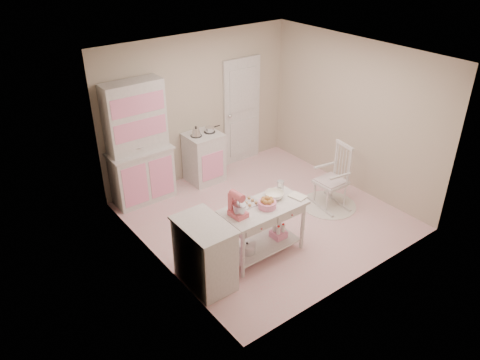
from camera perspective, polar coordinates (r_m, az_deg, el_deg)
name	(u,v)px	position (r m, az deg, el deg)	size (l,w,h in m)	color
room_shell	(268,121)	(6.85, 3.43, 7.14)	(3.84, 3.84, 2.62)	pink
door	(242,111)	(8.99, 0.22, 8.39)	(0.82, 0.05, 2.04)	silver
hutch	(139,144)	(7.75, -12.24, 4.30)	(1.06, 0.50, 2.08)	silver
stove	(204,157)	(8.47, -4.42, 2.77)	(0.62, 0.57, 0.92)	silver
base_cabinet	(205,254)	(6.09, -4.31, -8.96)	(0.54, 0.84, 0.92)	silver
lace_rug	(328,205)	(8.03, 10.72, -2.99)	(0.92, 0.92, 0.01)	white
rocking_chair	(331,177)	(7.76, 11.09, 0.41)	(0.48, 0.72, 1.10)	silver
work_table	(263,230)	(6.60, 2.81, -6.14)	(1.20, 0.60, 0.80)	silver
stand_mixer	(238,205)	(6.08, -0.24, -3.06)	(0.20, 0.28, 0.34)	#E15F6B
cookie_tray	(247,204)	(6.41, 0.83, -2.90)	(0.34, 0.24, 0.02)	silver
bread_basket	(267,204)	(6.34, 3.33, -3.00)	(0.25, 0.25, 0.09)	pink
mixing_bowl	(274,195)	(6.56, 4.20, -1.85)	(0.27, 0.27, 0.09)	white
metal_pitcher	(280,186)	(6.69, 4.93, -0.78)	(0.10, 0.10, 0.17)	silver
recipe_book	(294,199)	(6.56, 6.59, -2.28)	(0.17, 0.23, 0.02)	white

